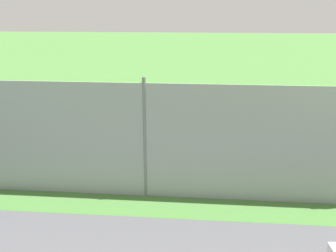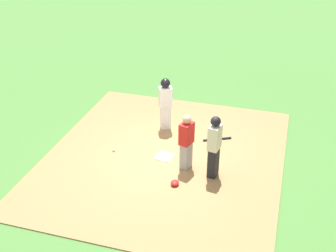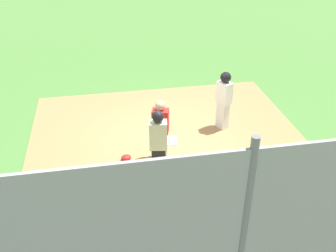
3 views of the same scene
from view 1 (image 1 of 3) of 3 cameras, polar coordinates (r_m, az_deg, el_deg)
ground_plane at (r=15.73m, az=-0.53°, el=-1.67°), size 140.00×140.00×0.00m
dirt_infield at (r=15.72m, az=-0.53°, el=-1.62°), size 7.20×6.40×0.03m
home_plate at (r=15.72m, az=-0.53°, el=-1.54°), size 0.49×0.49×0.02m
catcher at (r=14.85m, az=-2.03°, el=0.56°), size 0.44×0.36×1.56m
umpire at (r=14.13m, az=-3.12°, el=0.09°), size 0.42×0.32×1.72m
runner at (r=15.80m, az=5.38°, el=1.99°), size 0.40×0.46×1.64m
baseball_bat at (r=14.47m, az=4.16°, el=-3.16°), size 0.44×0.79×0.06m
catcher_mask at (r=15.27m, az=-5.11°, el=-1.97°), size 0.24×0.20×0.12m
baseball at (r=17.10m, az=-0.46°, el=0.11°), size 0.07×0.07×0.07m
backstop_fence at (r=10.42m, az=-3.42°, el=-2.29°), size 12.00×0.10×3.35m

